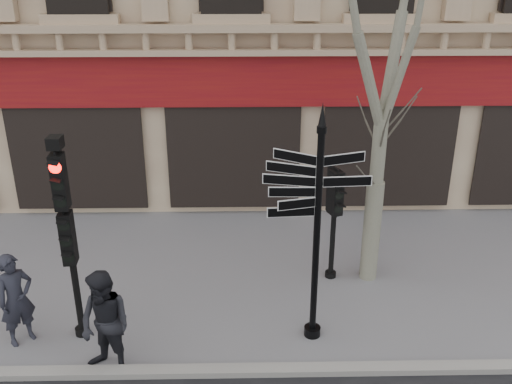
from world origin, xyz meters
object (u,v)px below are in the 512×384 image
pedestrian_b (106,325)px  traffic_signal_secondary (335,204)px  traffic_signal_main (66,216)px  fingerpost (319,188)px  pedestrian_a (16,299)px

pedestrian_b → traffic_signal_secondary: bearing=65.2°
traffic_signal_main → traffic_signal_secondary: traffic_signal_main is taller
fingerpost → traffic_signal_secondary: 2.43m
pedestrian_a → pedestrian_b: 1.97m
fingerpost → traffic_signal_main: size_ratio=1.15×
fingerpost → pedestrian_a: 5.65m
traffic_signal_main → pedestrian_a: (-1.02, -0.16, -1.53)m
traffic_signal_main → fingerpost: bearing=-6.3°
traffic_signal_secondary → pedestrian_a: 6.28m
traffic_signal_main → pedestrian_a: 1.85m
traffic_signal_main → pedestrian_a: size_ratio=2.18×
pedestrian_a → traffic_signal_secondary: bearing=-24.6°
pedestrian_a → pedestrian_b: (1.76, -0.87, 0.07)m
traffic_signal_secondary → traffic_signal_main: bearing=179.9°
fingerpost → traffic_signal_secondary: size_ratio=1.77×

